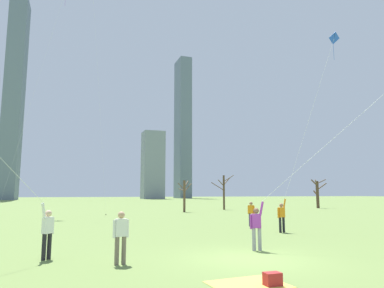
# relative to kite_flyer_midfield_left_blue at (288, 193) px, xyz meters

# --- Properties ---
(ground_plane) EXTENTS (400.00, 400.00, 0.00)m
(ground_plane) POSITION_rel_kite_flyer_midfield_left_blue_xyz_m (-6.07, -6.57, -2.17)
(ground_plane) COLOR olive
(kite_flyer_midfield_left_blue) EXTENTS (6.04, 1.24, 13.17)m
(kite_flyer_midfield_left_blue) POSITION_rel_kite_flyer_midfield_left_blue_xyz_m (0.00, 0.00, 0.00)
(kite_flyer_midfield_left_blue) COLOR black
(kite_flyer_midfield_left_blue) RESTS_ON ground
(kite_flyer_foreground_left_yellow) EXTENTS (17.49, 4.74, 16.55)m
(kite_flyer_foreground_left_yellow) POSITION_rel_kite_flyer_midfield_left_blue_xyz_m (-0.77, -6.20, 2.57)
(kite_flyer_foreground_left_yellow) COLOR gray
(kite_flyer_foreground_left_yellow) RESTS_ON ground
(kite_flyer_far_back_orange) EXTENTS (8.87, 6.79, 11.47)m
(kite_flyer_far_back_orange) POSITION_rel_kite_flyer_midfield_left_blue_xyz_m (-13.80, -5.43, 0.28)
(kite_flyer_far_back_orange) COLOR black
(kite_flyer_far_back_orange) RESTS_ON ground
(bystander_strolling_midfield) EXTENTS (0.35, 0.44, 1.62)m
(bystander_strolling_midfield) POSITION_rel_kite_flyer_midfield_left_blue_xyz_m (-0.38, 3.75, -1.27)
(bystander_strolling_midfield) COLOR #33384C
(bystander_strolling_midfield) RESTS_ON ground
(bystander_far_off_by_trees) EXTENTS (0.51, 0.25, 1.62)m
(bystander_far_off_by_trees) POSITION_rel_kite_flyer_midfield_left_blue_xyz_m (-10.34, -6.11, -1.27)
(bystander_far_off_by_trees) COLOR #726656
(bystander_far_off_by_trees) RESTS_ON ground
(distant_kite_low_near_trees_purple) EXTENTS (6.01, 1.23, 26.91)m
(distant_kite_low_near_trees_purple) POSITION_rel_kite_flyer_midfield_left_blue_xyz_m (-13.87, 24.18, 21.85)
(distant_kite_low_near_trees_purple) COLOR purple
(distant_kite_low_near_trees_purple) RESTS_ON ground
(picnic_spot) EXTENTS (1.90, 1.53, 0.31)m
(picnic_spot) POSITION_rel_kite_flyer_midfield_left_blue_xyz_m (-7.46, -9.70, -2.08)
(picnic_spot) COLOR #D8BF4C
(picnic_spot) RESTS_ON ground
(bare_tree_right_of_center) EXTENTS (2.78, 1.84, 4.63)m
(bare_tree_right_of_center) POSITION_rel_kite_flyer_midfield_left_blue_xyz_m (7.83, 26.34, 0.39)
(bare_tree_right_of_center) COLOR #4C3828
(bare_tree_right_of_center) RESTS_ON ground
(bare_tree_left_of_center) EXTENTS (1.82, 1.15, 3.69)m
(bare_tree_left_of_center) POSITION_rel_kite_flyer_midfield_left_blue_xyz_m (0.89, 22.17, -0.13)
(bare_tree_left_of_center) COLOR brown
(bare_tree_left_of_center) RESTS_ON ground
(bare_tree_far_right_edge) EXTENTS (2.56, 1.51, 4.29)m
(bare_tree_far_right_edge) POSITION_rel_kite_flyer_midfield_left_blue_xyz_m (22.94, 26.09, 0.09)
(bare_tree_far_right_edge) COLOR #4C3828
(bare_tree_far_right_edge) RESTS_ON ground
(skyline_short_annex) EXTENTS (8.15, 7.92, 26.36)m
(skyline_short_annex) POSITION_rel_kite_flyer_midfield_left_blue_xyz_m (18.69, 117.78, 11.01)
(skyline_short_annex) COLOR gray
(skyline_short_annex) RESTS_ON ground
(skyline_wide_slab) EXTENTS (5.56, 10.60, 79.07)m
(skyline_wide_slab) POSITION_rel_kite_flyer_midfield_left_blue_xyz_m (-31.14, 112.01, 32.65)
(skyline_wide_slab) COLOR slate
(skyline_wide_slab) RESTS_ON ground
(skyline_slender_spire) EXTENTS (5.32, 10.49, 63.59)m
(skyline_slender_spire) POSITION_rel_kite_flyer_midfield_left_blue_xyz_m (35.55, 132.08, 29.62)
(skyline_slender_spire) COLOR slate
(skyline_slender_spire) RESTS_ON ground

